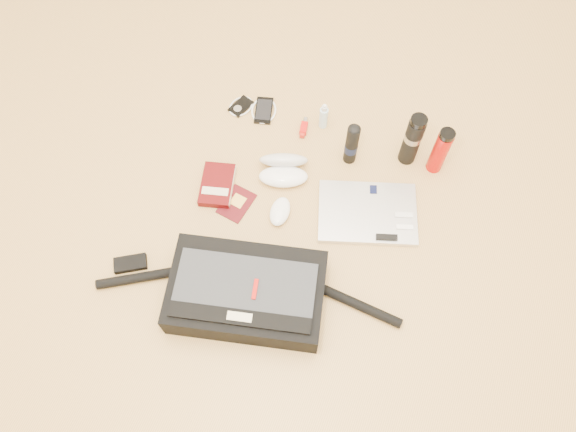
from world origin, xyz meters
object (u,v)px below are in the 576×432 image
at_px(thermos_black, 412,139).
at_px(thermos_red, 440,151).
at_px(laptop, 368,213).
at_px(messenger_bag, 246,292).
at_px(book, 217,185).

bearing_deg(thermos_black, thermos_red, -0.72).
bearing_deg(laptop, thermos_black, 58.93).
xyz_separation_m(thermos_black, thermos_red, (0.11, -0.00, -0.01)).
relative_size(thermos_black, thermos_red, 1.11).
relative_size(messenger_bag, laptop, 2.45).
bearing_deg(thermos_black, laptop, -102.60).
height_order(messenger_bag, laptop, messenger_bag).
distance_m(book, thermos_red, 0.82).
xyz_separation_m(book, thermos_red, (0.73, 0.38, 0.09)).
relative_size(laptop, thermos_black, 1.67).
distance_m(messenger_bag, thermos_black, 0.82).
bearing_deg(book, messenger_bag, -68.11).
relative_size(messenger_bag, book, 5.03).
xyz_separation_m(book, thermos_black, (0.62, 0.38, 0.11)).
bearing_deg(messenger_bag, book, 113.44).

